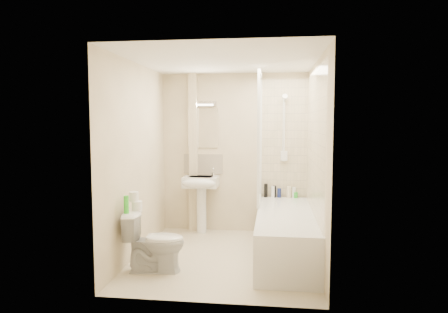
# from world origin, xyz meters

# --- Properties ---
(floor) EXTENTS (2.50, 2.50, 0.00)m
(floor) POSITION_xyz_m (0.00, 0.00, 0.00)
(floor) COLOR beige
(floor) RESTS_ON ground
(wall_back) EXTENTS (2.20, 0.02, 2.40)m
(wall_back) POSITION_xyz_m (0.00, 1.25, 1.20)
(wall_back) COLOR beige
(wall_back) RESTS_ON ground
(wall_left) EXTENTS (0.02, 2.50, 2.40)m
(wall_left) POSITION_xyz_m (-1.10, 0.00, 1.20)
(wall_left) COLOR beige
(wall_left) RESTS_ON ground
(wall_right) EXTENTS (0.02, 2.50, 2.40)m
(wall_right) POSITION_xyz_m (1.10, 0.00, 1.20)
(wall_right) COLOR beige
(wall_right) RESTS_ON ground
(ceiling) EXTENTS (2.20, 2.50, 0.02)m
(ceiling) POSITION_xyz_m (0.00, 0.00, 2.40)
(ceiling) COLOR white
(ceiling) RESTS_ON wall_back
(tile_back) EXTENTS (0.70, 0.01, 1.75)m
(tile_back) POSITION_xyz_m (0.75, 1.24, 1.42)
(tile_back) COLOR beige
(tile_back) RESTS_ON wall_back
(tile_right) EXTENTS (0.01, 2.10, 1.75)m
(tile_right) POSITION_xyz_m (1.09, 0.15, 1.42)
(tile_right) COLOR beige
(tile_right) RESTS_ON wall_right
(pipe_boxing) EXTENTS (0.12, 0.12, 2.40)m
(pipe_boxing) POSITION_xyz_m (-0.62, 1.19, 1.20)
(pipe_boxing) COLOR beige
(pipe_boxing) RESTS_ON ground
(splashback) EXTENTS (0.60, 0.02, 0.30)m
(splashback) POSITION_xyz_m (-0.48, 1.24, 1.03)
(splashback) COLOR beige
(splashback) RESTS_ON wall_back
(mirror) EXTENTS (0.46, 0.01, 0.60)m
(mirror) POSITION_xyz_m (-0.48, 1.24, 1.58)
(mirror) COLOR white
(mirror) RESTS_ON wall_back
(strip_light) EXTENTS (0.42, 0.07, 0.07)m
(strip_light) POSITION_xyz_m (-0.48, 1.22, 1.95)
(strip_light) COLOR silver
(strip_light) RESTS_ON wall_back
(bathtub) EXTENTS (0.70, 2.10, 0.55)m
(bathtub) POSITION_xyz_m (0.75, 0.15, 0.29)
(bathtub) COLOR white
(bathtub) RESTS_ON ground
(shower_screen) EXTENTS (0.04, 0.92, 1.80)m
(shower_screen) POSITION_xyz_m (0.40, 0.80, 1.45)
(shower_screen) COLOR white
(shower_screen) RESTS_ON bathtub
(shower_fixture) EXTENTS (0.10, 0.16, 0.99)m
(shower_fixture) POSITION_xyz_m (0.75, 1.19, 1.55)
(shower_fixture) COLOR white
(shower_fixture) RESTS_ON wall_back
(pedestal_sink) EXTENTS (0.51, 0.47, 0.98)m
(pedestal_sink) POSITION_xyz_m (-0.48, 1.01, 0.69)
(pedestal_sink) COLOR white
(pedestal_sink) RESTS_ON ground
(bottle_black_a) EXTENTS (0.06, 0.06, 0.20)m
(bottle_black_a) POSITION_xyz_m (0.49, 1.16, 0.65)
(bottle_black_a) COLOR black
(bottle_black_a) RESTS_ON bathtub
(bottle_white_a) EXTENTS (0.06, 0.06, 0.17)m
(bottle_white_a) POSITION_xyz_m (0.60, 1.16, 0.64)
(bottle_white_a) COLOR white
(bottle_white_a) RESTS_ON bathtub
(bottle_black_b) EXTENTS (0.05, 0.05, 0.18)m
(bottle_black_b) POSITION_xyz_m (0.61, 1.16, 0.64)
(bottle_black_b) COLOR black
(bottle_black_b) RESTS_ON bathtub
(bottle_blue) EXTENTS (0.06, 0.06, 0.14)m
(bottle_blue) POSITION_xyz_m (0.68, 1.16, 0.62)
(bottle_blue) COLOR navy
(bottle_blue) RESTS_ON bathtub
(bottle_cream) EXTENTS (0.07, 0.07, 0.17)m
(bottle_cream) POSITION_xyz_m (0.83, 1.16, 0.63)
(bottle_cream) COLOR beige
(bottle_cream) RESTS_ON bathtub
(bottle_white_b) EXTENTS (0.06, 0.06, 0.16)m
(bottle_white_b) POSITION_xyz_m (0.90, 1.16, 0.63)
(bottle_white_b) COLOR white
(bottle_white_b) RESTS_ON bathtub
(bottle_green) EXTENTS (0.07, 0.07, 0.09)m
(bottle_green) POSITION_xyz_m (0.92, 1.16, 0.59)
(bottle_green) COLOR green
(bottle_green) RESTS_ON bathtub
(toilet) EXTENTS (0.51, 0.74, 0.67)m
(toilet) POSITION_xyz_m (-0.72, -0.53, 0.34)
(toilet) COLOR white
(toilet) RESTS_ON ground
(toilet_roll_lower) EXTENTS (0.12, 0.12, 0.10)m
(toilet_roll_lower) POSITION_xyz_m (-0.94, -0.47, 0.73)
(toilet_roll_lower) COLOR white
(toilet_roll_lower) RESTS_ON toilet
(toilet_roll_upper) EXTENTS (0.11, 0.11, 0.11)m
(toilet_roll_upper) POSITION_xyz_m (-0.98, -0.46, 0.83)
(toilet_roll_upper) COLOR white
(toilet_roll_upper) RESTS_ON toilet_roll_lower
(green_bottle) EXTENTS (0.06, 0.06, 0.20)m
(green_bottle) POSITION_xyz_m (-1.00, -0.63, 0.77)
(green_bottle) COLOR green
(green_bottle) RESTS_ON toilet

